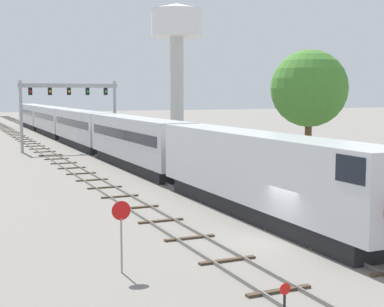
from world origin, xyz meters
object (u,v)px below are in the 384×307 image
trackside_tree_left (309,89)px  signal_gantry (69,100)px  water_tower (177,31)px  passenger_train (81,127)px  stop_sign (121,226)px

trackside_tree_left → signal_gantry: bearing=112.4°
water_tower → passenger_train: bearing=-131.9°
signal_gantry → trackside_tree_left: trackside_tree_left is taller
water_tower → trackside_tree_left: 65.49m
water_tower → signal_gantry: bearing=-130.7°
trackside_tree_left → stop_sign: bearing=-140.7°
signal_gantry → stop_sign: size_ratio=4.20×
passenger_train → trackside_tree_left: (10.76, -35.32, 4.80)m
stop_sign → signal_gantry: bearing=80.9°
water_tower → stop_sign: size_ratio=8.36×
passenger_train → trackside_tree_left: 37.23m
stop_sign → trackside_tree_left: trackside_tree_left is taller
signal_gantry → trackside_tree_left: 34.08m
passenger_train → signal_gantry: (-2.25, -3.84, 3.68)m
passenger_train → water_tower: size_ratio=4.72×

